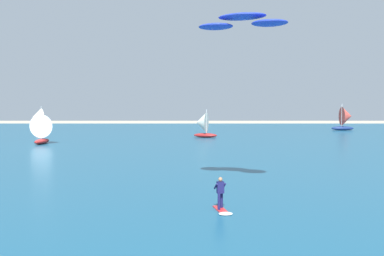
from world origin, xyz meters
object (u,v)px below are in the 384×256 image
sailboat_leading (44,128)px  kite (242,21)px  kitesurfer (222,199)px  sailboat_mid_right (346,118)px  sailboat_center_horizon (38,119)px  sailboat_mid_left (203,125)px

sailboat_leading → kite: bearing=-53.1°
kitesurfer → sailboat_leading: sailboat_leading is taller
kitesurfer → sailboat_mid_right: (26.83, 57.80, 1.63)m
kite → sailboat_mid_right: 59.73m
sailboat_leading → sailboat_mid_right: (47.41, 24.08, 0.29)m
sailboat_center_horizon → sailboat_mid_left: (30.20, -15.96, -0.13)m
kitesurfer → kite: (1.47, 4.31, 9.60)m
sailboat_mid_right → sailboat_mid_left: bearing=-150.5°
sailboat_leading → sailboat_mid_right: bearing=26.9°
kite → sailboat_leading: bearing=126.9°
kitesurfer → sailboat_mid_left: 42.64m
kitesurfer → sailboat_leading: (-20.58, 33.72, 1.34)m
kite → sailboat_leading: size_ratio=1.34×
sailboat_mid_left → kitesurfer: bearing=-90.0°
kite → sailboat_center_horizon: kite is taller
kite → sailboat_center_horizon: (-31.64, 54.27, -8.16)m
kitesurfer → kite: kite is taller
kitesurfer → sailboat_mid_right: 63.75m
kitesurfer → sailboat_center_horizon: sailboat_center_horizon is taller
kite → sailboat_mid_right: (25.36, 53.49, -7.97)m
sailboat_mid_right → sailboat_center_horizon: bearing=179.2°
kite → sailboat_mid_left: 39.22m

